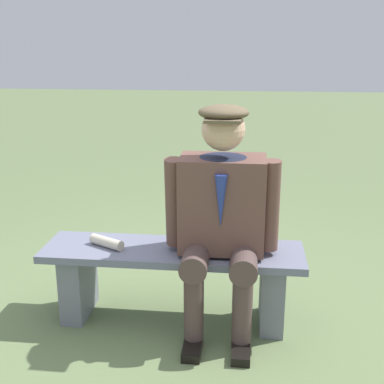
{
  "coord_description": "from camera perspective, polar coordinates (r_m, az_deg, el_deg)",
  "views": [
    {
      "loc": [
        -0.42,
        2.73,
        1.62
      ],
      "look_at": [
        -0.11,
        0.0,
        0.81
      ],
      "focal_mm": 47.44,
      "sensor_mm": 36.0,
      "label": 1
    }
  ],
  "objects": [
    {
      "name": "seated_man",
      "position": [
        2.82,
        3.35,
        -1.95
      ],
      "size": [
        0.65,
        0.6,
        1.3
      ],
      "color": "brown",
      "rests_on": "ground"
    },
    {
      "name": "bench",
      "position": [
        3.06,
        -2.16,
        -9.05
      ],
      "size": [
        1.53,
        0.41,
        0.46
      ],
      "color": "slate",
      "rests_on": "ground"
    },
    {
      "name": "ground_plane",
      "position": [
        3.2,
        -2.1,
        -13.94
      ],
      "size": [
        30.0,
        30.0,
        0.0
      ],
      "primitive_type": "plane",
      "color": "#63764A"
    },
    {
      "name": "rolled_magazine",
      "position": [
        3.05,
        -9.57,
        -5.58
      ],
      "size": [
        0.23,
        0.16,
        0.06
      ],
      "primitive_type": "cylinder",
      "rotation": [
        0.0,
        1.57,
        -0.49
      ],
      "color": "beige",
      "rests_on": "bench"
    }
  ]
}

